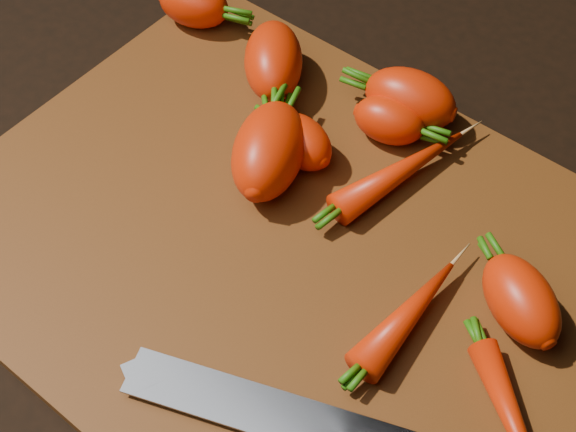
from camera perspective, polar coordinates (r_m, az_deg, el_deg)
The scene contains 13 objects.
ground at distance 0.63m, azimuth -0.57°, elevation -2.48°, with size 2.00×2.00×0.01m, color black.
cutting_board at distance 0.62m, azimuth -0.58°, elevation -1.91°, with size 0.50×0.40×0.01m, color brown.
carrot_0 at distance 0.77m, azimuth -6.71°, elevation 14.74°, with size 0.07×0.04×0.04m, color red.
carrot_1 at distance 0.65m, azimuth 0.96°, elevation 5.30°, with size 0.06×0.04×0.04m, color red.
carrot_2 at distance 0.71m, azimuth -1.05°, elevation 10.98°, with size 0.09×0.05×0.05m, color red.
carrot_3 at distance 0.63m, azimuth -1.37°, elevation 4.68°, with size 0.09×0.06×0.06m, color red.
carrot_4 at distance 0.68m, azimuth 8.68°, elevation 8.23°, with size 0.08×0.05×0.05m, color red.
carrot_5 at distance 0.67m, azimuth 7.21°, elevation 6.77°, with size 0.06×0.04×0.04m, color red.
carrot_6 at distance 0.58m, azimuth 16.24°, elevation -5.78°, with size 0.07×0.04×0.04m, color red.
carrot_7 at distance 0.64m, azimuth 8.05°, elevation 3.19°, with size 0.13×0.03×0.03m, color red.
carrot_8 at distance 0.55m, azimuth 15.94°, elevation -14.44°, with size 0.12×0.02×0.02m, color red.
carrot_9 at distance 0.57m, azimuth 8.54°, elevation -6.95°, with size 0.11×0.03×0.03m, color red.
knife at distance 0.53m, azimuth 0.08°, elevation -14.23°, with size 0.30×0.13×0.02m.
Camera 1 is at (0.22, -0.27, 0.51)m, focal length 50.00 mm.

